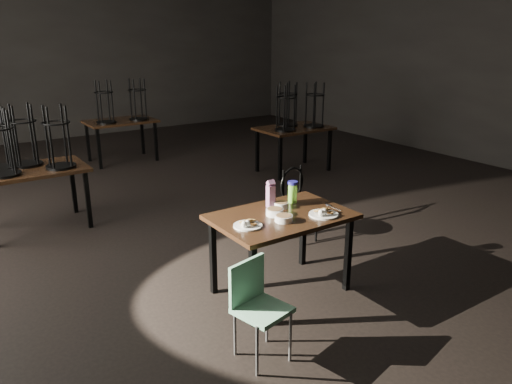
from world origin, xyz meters
TOP-DOWN VIEW (x-y plane):
  - room at (-0.06, 0.01)m, footprint 12.00×12.04m
  - main_table at (-0.79, -2.17)m, footprint 1.20×0.80m
  - plate_left at (-1.19, -2.24)m, footprint 0.24×0.24m
  - plate_right at (-0.50, -2.40)m, footprint 0.26×0.26m
  - bowl_near at (-0.86, -2.15)m, footprint 0.15×0.15m
  - bowl_far at (-0.69, -2.03)m, footprint 0.13×0.13m
  - bowl_big at (-0.88, -2.31)m, footprint 0.15×0.15m
  - juice_carton at (-0.76, -1.97)m, footprint 0.07×0.07m
  - water_bottle at (-0.51, -1.97)m, footprint 0.10×0.10m
  - spoon at (-0.29, -2.24)m, footprint 0.04×0.21m
  - bentwood_chair at (0.09, -1.32)m, footprint 0.42×0.41m
  - school_chair at (-1.51, -2.83)m, footprint 0.41×0.41m
  - bg_table_left at (-2.32, 0.70)m, footprint 1.20×0.80m
  - bg_table_right at (1.85, 0.98)m, footprint 1.20×0.80m
  - bg_table_far at (-0.30, 3.25)m, footprint 1.20×0.80m

SIDE VIEW (x-z plane):
  - school_chair at x=-1.51m, z-range 0.08..0.81m
  - bentwood_chair at x=0.09m, z-range 0.08..0.91m
  - main_table at x=-0.79m, z-range 0.30..1.05m
  - bg_table_far at x=-0.30m, z-range 0.01..1.49m
  - spoon at x=-0.29m, z-range 0.75..0.76m
  - plate_left at x=-1.19m, z-range 0.73..0.81m
  - plate_right at x=-0.50m, z-range 0.73..0.81m
  - bg_table_right at x=1.85m, z-range 0.04..1.52m
  - bowl_far at x=-0.69m, z-range 0.75..0.80m
  - bowl_big at x=-0.88m, z-range 0.75..0.81m
  - bowl_near at x=-0.86m, z-range 0.75..0.81m
  - bg_table_left at x=-2.32m, z-range 0.06..1.54m
  - water_bottle at x=-0.51m, z-range 0.75..0.96m
  - juice_carton at x=-0.76m, z-range 0.74..1.00m
  - room at x=-0.06m, z-range 0.72..3.94m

